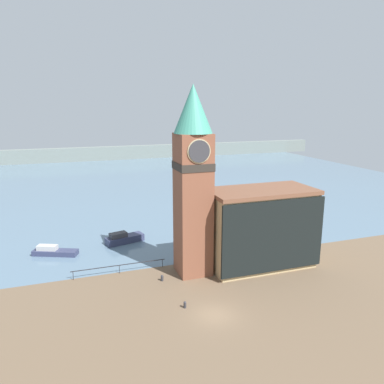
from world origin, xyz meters
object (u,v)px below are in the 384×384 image
(pier_building, at_px, (261,228))
(boat_far, at_px, (54,251))
(mooring_bollard_near, at_px, (162,278))
(mooring_bollard_far, at_px, (185,304))
(boat_near, at_px, (124,238))
(clock_tower, at_px, (193,177))

(pier_building, distance_m, boat_far, 28.57)
(mooring_bollard_near, bearing_deg, mooring_bollard_far, -84.19)
(pier_building, relative_size, mooring_bollard_near, 18.50)
(boat_far, bearing_deg, pier_building, -2.41)
(pier_building, relative_size, boat_near, 2.26)
(mooring_bollard_near, bearing_deg, boat_near, 99.17)
(pier_building, bearing_deg, boat_near, 138.03)
(boat_far, xyz_separation_m, mooring_bollard_far, (12.94, -19.26, -0.11))
(boat_near, bearing_deg, mooring_bollard_near, -95.91)
(clock_tower, distance_m, pier_building, 11.29)
(pier_building, height_order, boat_far, pier_building)
(boat_near, relative_size, boat_far, 0.96)
(boat_far, bearing_deg, boat_near, 32.30)
(boat_near, distance_m, boat_far, 10.10)
(clock_tower, height_order, boat_near, clock_tower)
(mooring_bollard_far, bearing_deg, boat_far, 123.89)
(clock_tower, bearing_deg, mooring_bollard_far, -114.90)
(mooring_bollard_far, bearing_deg, pier_building, 29.21)
(clock_tower, xyz_separation_m, pier_building, (8.84, -0.81, -6.98))
(boat_far, xyz_separation_m, mooring_bollard_near, (12.26, -12.60, -0.12))
(boat_near, relative_size, mooring_bollard_near, 8.17)
(pier_building, relative_size, boat_far, 2.17)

